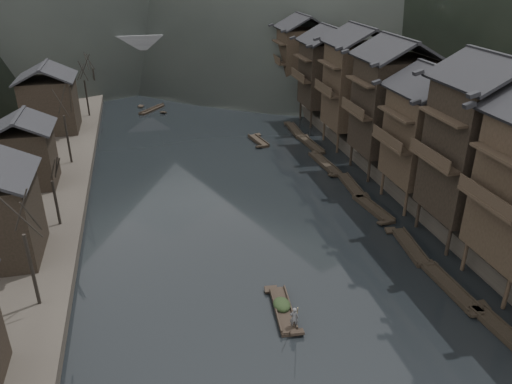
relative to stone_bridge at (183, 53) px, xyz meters
name	(u,v)px	position (x,y,z in m)	size (l,w,h in m)	color
water	(293,308)	(0.00, -72.00, -5.11)	(300.00, 300.00, 0.00)	black
right_bank	(434,108)	(35.00, -32.00, -4.21)	(40.00, 200.00, 1.80)	#2D2823
stilt_houses	(402,97)	(17.28, -52.90, 3.86)	(9.00, 67.60, 15.84)	black
left_houses	(16,154)	(-20.50, -51.88, 0.55)	(8.10, 53.20, 8.73)	black
bare_trees	(60,130)	(-17.00, -48.01, 1.38)	(3.91, 75.02, 7.81)	black
moored_sampans	(362,197)	(11.80, -57.13, -4.91)	(2.86, 50.56, 0.47)	black
midriver_boats	(196,122)	(-1.41, -28.59, -4.91)	(16.04, 23.37, 0.45)	black
stone_bridge	(183,53)	(0.00, 0.00, 0.00)	(40.00, 6.00, 9.00)	#4C4C4F
hero_sampan	(283,310)	(-0.79, -72.27, -4.91)	(1.60, 5.48, 0.44)	black
cargo_heap	(282,300)	(-0.82, -72.03, -4.31)	(1.19, 1.56, 0.72)	black
boatman	(294,315)	(-0.61, -74.16, -3.88)	(0.58, 0.38, 1.58)	#504F51
bamboo_pole	(299,284)	(-0.41, -74.16, -1.48)	(0.06, 0.06, 4.25)	#8C7A51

